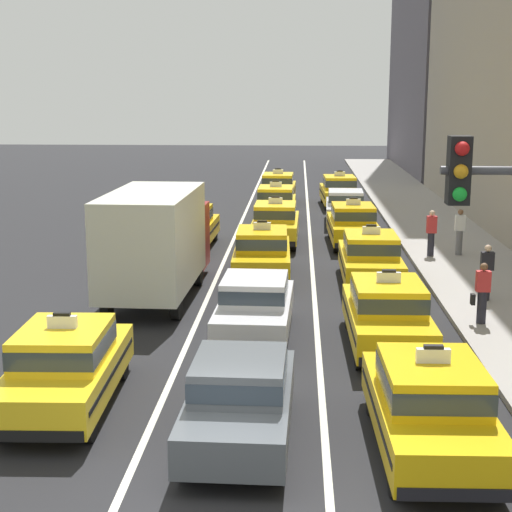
% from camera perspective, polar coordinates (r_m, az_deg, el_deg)
% --- Properties ---
extents(ground_plane, '(160.00, 160.00, 0.00)m').
position_cam_1_polar(ground_plane, '(12.25, -2.45, -17.76)').
color(ground_plane, '#232326').
extents(lane_stripe_left_center, '(0.14, 80.00, 0.01)m').
position_cam_1_polar(lane_stripe_left_center, '(31.30, -1.87, 0.72)').
color(lane_stripe_left_center, silver).
rests_on(lane_stripe_left_center, ground).
extents(lane_stripe_center_right, '(0.14, 80.00, 0.01)m').
position_cam_1_polar(lane_stripe_center_right, '(31.19, 4.00, 0.66)').
color(lane_stripe_center_right, silver).
rests_on(lane_stripe_center_right, ground).
extents(sidewalk_curb, '(4.00, 90.00, 0.15)m').
position_cam_1_polar(sidewalk_curb, '(26.99, 16.13, -1.40)').
color(sidewalk_curb, '#9E9993').
rests_on(sidewalk_curb, ground).
extents(taxi_left_nearest, '(1.96, 4.61, 1.96)m').
position_cam_1_polar(taxi_left_nearest, '(15.71, -13.66, -7.72)').
color(taxi_left_nearest, black).
rests_on(taxi_left_nearest, ground).
extents(box_truck_left_second, '(2.44, 7.02, 3.27)m').
position_cam_1_polar(box_truck_left_second, '(23.44, -7.16, 1.27)').
color(box_truck_left_second, black).
rests_on(box_truck_left_second, ground).
extents(taxi_left_third, '(1.93, 4.61, 1.96)m').
position_cam_1_polar(taxi_left_third, '(30.85, -4.86, 2.17)').
color(taxi_left_third, black).
rests_on(taxi_left_third, ground).
extents(sedan_center_nearest, '(1.86, 4.34, 1.58)m').
position_cam_1_polar(sedan_center_nearest, '(13.86, -1.16, -10.19)').
color(sedan_center_nearest, black).
rests_on(sedan_center_nearest, ground).
extents(sedan_center_second, '(1.89, 4.35, 1.58)m').
position_cam_1_polar(sedan_center_second, '(19.51, -0.08, -3.60)').
color(sedan_center_second, black).
rests_on(sedan_center_second, ground).
extents(taxi_center_third, '(1.91, 4.60, 1.96)m').
position_cam_1_polar(taxi_center_third, '(25.71, 0.45, 0.26)').
color(taxi_center_third, black).
rests_on(taxi_center_third, ground).
extents(taxi_center_fourth, '(1.89, 4.59, 1.96)m').
position_cam_1_polar(taxi_center_fourth, '(31.66, 1.43, 2.46)').
color(taxi_center_fourth, black).
rests_on(taxi_center_fourth, ground).
extents(taxi_center_fifth, '(1.88, 4.59, 1.96)m').
position_cam_1_polar(taxi_center_fifth, '(37.23, 1.45, 3.88)').
color(taxi_center_fifth, black).
rests_on(taxi_center_fifth, ground).
extents(taxi_center_sixth, '(1.94, 4.61, 1.96)m').
position_cam_1_polar(taxi_center_sixth, '(43.19, 1.62, 4.98)').
color(taxi_center_sixth, black).
rests_on(taxi_center_sixth, ground).
extents(taxi_right_nearest, '(1.92, 4.60, 1.96)m').
position_cam_1_polar(taxi_right_nearest, '(13.78, 12.51, -10.49)').
color(taxi_right_nearest, black).
rests_on(taxi_right_nearest, ground).
extents(taxi_right_second, '(1.88, 4.58, 1.96)m').
position_cam_1_polar(taxi_right_second, '(19.00, 9.50, -4.11)').
color(taxi_right_second, black).
rests_on(taxi_right_second, ground).
extents(taxi_right_third, '(1.82, 4.56, 1.96)m').
position_cam_1_polar(taxi_right_third, '(25.19, 8.31, -0.11)').
color(taxi_right_third, black).
rests_on(taxi_right_third, ground).
extents(taxi_right_fourth, '(1.92, 4.60, 1.96)m').
position_cam_1_polar(taxi_right_fourth, '(31.54, 7.05, 2.34)').
color(taxi_right_fourth, black).
rests_on(taxi_right_fourth, ground).
extents(sedan_right_fifth, '(1.90, 4.35, 1.58)m').
position_cam_1_polar(sedan_right_fifth, '(36.70, 6.52, 3.64)').
color(sedan_right_fifth, black).
rests_on(sedan_right_fifth, ground).
extents(taxi_right_sixth, '(1.98, 4.62, 1.96)m').
position_cam_1_polar(taxi_right_sixth, '(42.21, 6.07, 4.76)').
color(taxi_right_sixth, black).
rests_on(taxi_right_sixth, ground).
extents(pedestrian_near_crosswalk, '(0.36, 0.24, 1.63)m').
position_cam_1_polar(pedestrian_near_crosswalk, '(23.43, 16.44, -1.14)').
color(pedestrian_near_crosswalk, '#23232D').
rests_on(pedestrian_near_crosswalk, sidewalk_curb).
extents(pedestrian_mid_block, '(0.36, 0.24, 1.69)m').
position_cam_1_polar(pedestrian_mid_block, '(29.72, 14.59, 1.71)').
color(pedestrian_mid_block, slate).
rests_on(pedestrian_mid_block, sidewalk_curb).
extents(pedestrian_by_storefront, '(0.36, 0.24, 1.68)m').
position_cam_1_polar(pedestrian_by_storefront, '(29.31, 12.64, 1.66)').
color(pedestrian_by_storefront, '#23232D').
rests_on(pedestrian_by_storefront, sidewalk_curb).
extents(pedestrian_trailing, '(0.47, 0.24, 1.60)m').
position_cam_1_polar(pedestrian_trailing, '(21.07, 16.12, -2.62)').
color(pedestrian_trailing, '#23232D').
rests_on(pedestrian_trailing, sidewalk_curb).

